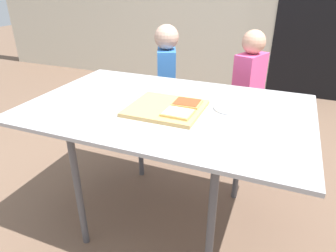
{
  "coord_description": "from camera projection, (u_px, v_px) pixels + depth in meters",
  "views": [
    {
      "loc": [
        0.56,
        -1.36,
        1.37
      ],
      "look_at": [
        0.01,
        0.0,
        0.65
      ],
      "focal_mm": 32.22,
      "sensor_mm": 36.0,
      "label": 1
    }
  ],
  "objects": [
    {
      "name": "ground_plane",
      "position": [
        167.0,
        217.0,
        1.92
      ],
      "size": [
        16.0,
        16.0,
        0.0
      ],
      "primitive_type": "plane",
      "color": "brown"
    },
    {
      "name": "child_left",
      "position": [
        167.0,
        80.0,
        2.45
      ],
      "size": [
        0.22,
        0.28,
        1.06
      ],
      "color": "navy",
      "rests_on": "ground"
    },
    {
      "name": "pizza_slice_far_right",
      "position": [
        187.0,
        103.0,
        1.56
      ],
      "size": [
        0.14,
        0.13,
        0.01
      ],
      "color": "tan",
      "rests_on": "cutting_board"
    },
    {
      "name": "pizza_slice_near_right",
      "position": [
        178.0,
        113.0,
        1.44
      ],
      "size": [
        0.14,
        0.12,
        0.01
      ],
      "color": "tan",
      "rests_on": "cutting_board"
    },
    {
      "name": "dining_table",
      "position": [
        167.0,
        117.0,
        1.61
      ],
      "size": [
        1.47,
        0.95,
        0.76
      ],
      "color": "#A2A2A5",
      "rests_on": "ground"
    },
    {
      "name": "plate_white_right",
      "position": [
        232.0,
        108.0,
        1.55
      ],
      "size": [
        0.19,
        0.19,
        0.01
      ],
      "primitive_type": "cylinder",
      "color": "white",
      "rests_on": "dining_table"
    },
    {
      "name": "cutting_board",
      "position": [
        166.0,
        108.0,
        1.54
      ],
      "size": [
        0.37,
        0.34,
        0.02
      ],
      "primitive_type": "cube",
      "color": "tan",
      "rests_on": "dining_table"
    },
    {
      "name": "child_right",
      "position": [
        247.0,
        94.0,
        2.22
      ],
      "size": [
        0.22,
        0.27,
        1.06
      ],
      "color": "#412334",
      "rests_on": "ground"
    },
    {
      "name": "house_door",
      "position": [
        318.0,
        14.0,
        3.43
      ],
      "size": [
        0.9,
        0.02,
        2.0
      ],
      "primitive_type": "cube",
      "color": "black",
      "rests_on": "ground"
    }
  ]
}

